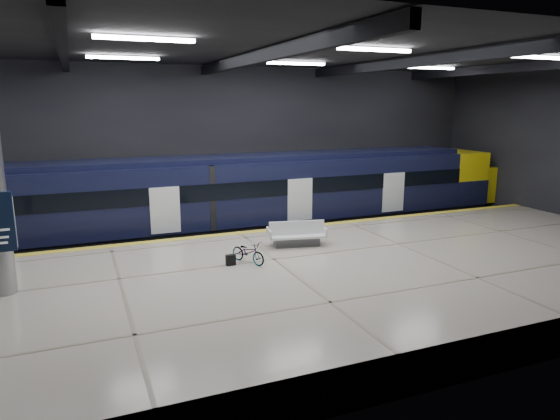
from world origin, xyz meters
TOP-DOWN VIEW (x-y plane):
  - ground at (0.00, 0.00)m, footprint 30.00×30.00m
  - room_shell at (-0.00, 0.00)m, footprint 30.10×16.10m
  - platform at (0.00, -2.50)m, footprint 30.00×11.00m
  - safety_strip at (0.00, 2.75)m, footprint 30.00×0.40m
  - rails at (0.00, 5.50)m, footprint 30.00×1.52m
  - train at (2.06, 5.50)m, footprint 29.40×2.84m
  - bench at (1.37, 0.21)m, footprint 2.25×1.28m
  - bicycle at (-0.94, -1.04)m, footprint 1.08×1.47m
  - pannier_bag at (-1.54, -1.04)m, footprint 0.31×0.20m

SIDE VIEW (x-z plane):
  - ground at x=0.00m, z-range 0.00..0.00m
  - rails at x=0.00m, z-range 0.00..0.16m
  - platform at x=0.00m, z-range 0.00..1.10m
  - safety_strip at x=0.00m, z-range 1.10..1.11m
  - pannier_bag at x=-1.54m, z-range 1.10..1.45m
  - bench at x=1.37m, z-range 0.96..1.90m
  - bicycle at x=-0.94m, z-range 1.10..1.84m
  - train at x=2.06m, z-range 0.16..3.95m
  - room_shell at x=0.00m, z-range 1.69..9.74m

